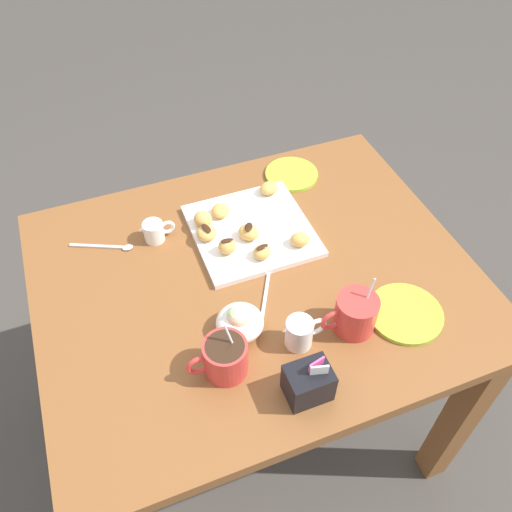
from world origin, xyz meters
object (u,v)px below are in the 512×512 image
at_px(beignet_3, 207,233).
at_px(beignet_7, 300,240).
at_px(saucer_lime_right, 292,174).
at_px(beignet_6, 249,232).
at_px(coffee_mug_red_right, 224,357).
at_px(dining_table, 256,308).
at_px(beignet_4, 221,211).
at_px(beignet_2, 269,188).
at_px(pastry_plate_square, 252,231).
at_px(beignet_1, 262,252).
at_px(cream_pitcher_white, 300,332).
at_px(chocolate_sauce_pitcher, 154,231).
at_px(saucer_lime_left, 405,313).
at_px(beignet_0, 227,246).
at_px(sugar_caddy, 308,383).
at_px(beignet_5, 203,219).
at_px(ice_cream_bowl, 240,321).
at_px(coffee_mug_red_left, 355,313).

xyz_separation_m(beignet_3, beignet_7, (-0.21, 0.11, 0.00)).
bearing_deg(saucer_lime_right, beignet_6, 44.33).
bearing_deg(coffee_mug_red_right, beignet_7, -137.81).
height_order(dining_table, beignet_4, beignet_4).
distance_m(beignet_2, beignet_6, 0.18).
height_order(pastry_plate_square, beignet_1, beignet_1).
xyz_separation_m(beignet_2, beignet_4, (0.15, 0.04, -0.00)).
relative_size(pastry_plate_square, cream_pitcher_white, 2.85).
bearing_deg(pastry_plate_square, beignet_7, 133.68).
distance_m(coffee_mug_red_right, beignet_3, 0.38).
bearing_deg(beignet_6, chocolate_sauce_pitcher, -23.46).
xyz_separation_m(dining_table, saucer_lime_right, (-0.23, -0.32, 0.14)).
height_order(saucer_lime_left, beignet_1, beignet_1).
bearing_deg(beignet_0, chocolate_sauce_pitcher, -38.89).
bearing_deg(beignet_2, saucer_lime_right, -146.87).
xyz_separation_m(saucer_lime_right, beignet_1, (0.20, 0.28, 0.03)).
bearing_deg(sugar_caddy, beignet_5, -84.08).
bearing_deg(beignet_6, saucer_lime_left, 126.00).
relative_size(coffee_mug_red_right, beignet_3, 2.48).
distance_m(coffee_mug_red_right, beignet_2, 0.55).
relative_size(cream_pitcher_white, ice_cream_bowl, 0.99).
height_order(cream_pitcher_white, sugar_caddy, sugar_caddy).
relative_size(beignet_4, beignet_7, 1.10).
bearing_deg(coffee_mug_red_left, chocolate_sauce_pitcher, -50.97).
bearing_deg(beignet_5, pastry_plate_square, 152.38).
distance_m(coffee_mug_red_right, saucer_lime_right, 0.66).
distance_m(coffee_mug_red_left, beignet_7, 0.26).
height_order(dining_table, beignet_2, beignet_2).
bearing_deg(saucer_lime_right, beignet_7, 70.04).
bearing_deg(beignet_1, saucer_lime_left, 131.88).
bearing_deg(dining_table, beignet_1, -129.32).
relative_size(dining_table, beignet_0, 23.36).
height_order(dining_table, beignet_1, beignet_1).
xyz_separation_m(cream_pitcher_white, chocolate_sauce_pitcher, (0.22, -0.42, -0.01)).
height_order(coffee_mug_red_left, beignet_3, coffee_mug_red_left).
distance_m(beignet_1, beignet_3, 0.16).
bearing_deg(beignet_3, beignet_5, -96.01).
xyz_separation_m(saucer_lime_right, beignet_7, (0.10, 0.27, 0.03)).
height_order(saucer_lime_left, beignet_6, beignet_6).
relative_size(coffee_mug_red_left, beignet_7, 2.93).
xyz_separation_m(saucer_lime_right, beignet_2, (0.10, 0.06, 0.03)).
distance_m(dining_table, saucer_lime_right, 0.42).
distance_m(pastry_plate_square, beignet_4, 0.10).
bearing_deg(beignet_7, beignet_0, -12.96).
bearing_deg(beignet_4, beignet_3, 48.10).
height_order(beignet_2, beignet_5, beignet_5).
relative_size(dining_table, ice_cream_bowl, 9.92).
bearing_deg(ice_cream_bowl, cream_pitcher_white, 145.20).
bearing_deg(beignet_7, saucer_lime_right, -109.96).
distance_m(ice_cream_bowl, beignet_4, 0.36).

